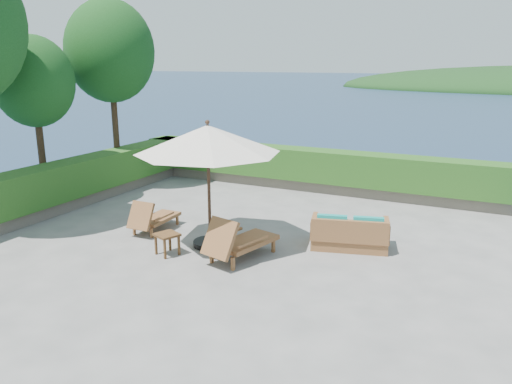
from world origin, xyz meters
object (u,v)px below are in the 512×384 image
at_px(wicker_loveseat, 349,235).
at_px(lounge_right, 238,241).
at_px(patio_umbrella, 208,140).
at_px(lounge_left, 153,217).
at_px(side_table, 167,237).

bearing_deg(wicker_loveseat, lounge_right, -153.94).
xyz_separation_m(patio_umbrella, lounge_left, (-1.81, 0.25, -2.08)).
bearing_deg(side_table, lounge_right, 15.70).
bearing_deg(patio_umbrella, side_table, -122.55).
distance_m(patio_umbrella, wicker_loveseat, 3.81).
bearing_deg(lounge_left, patio_umbrella, -8.96).
bearing_deg(patio_umbrella, lounge_right, -24.92).
distance_m(patio_umbrella, lounge_right, 2.28).
relative_size(side_table, wicker_loveseat, 0.32).
distance_m(lounge_right, side_table, 1.58).
height_order(lounge_right, side_table, lounge_right).
distance_m(lounge_left, lounge_right, 2.86).
bearing_deg(side_table, lounge_left, 137.84).
relative_size(patio_umbrella, side_table, 6.28).
height_order(patio_umbrella, wicker_loveseat, patio_umbrella).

